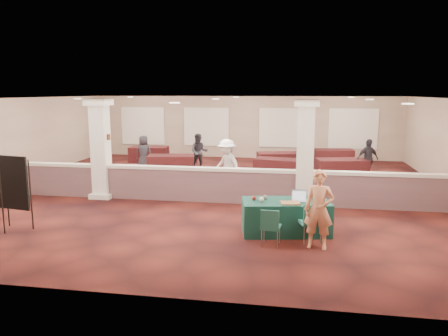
% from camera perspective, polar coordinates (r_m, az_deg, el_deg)
% --- Properties ---
extents(ground, '(16.00, 16.00, 0.00)m').
position_cam_1_polar(ground, '(15.27, -1.07, -3.04)').
color(ground, '#4E1913').
rests_on(ground, ground).
extents(wall_back, '(16.00, 0.04, 3.20)m').
position_cam_1_polar(wall_back, '(22.87, 2.62, 5.35)').
color(wall_back, '#866B5C').
rests_on(wall_back, ground).
extents(wall_front, '(16.00, 0.04, 3.20)m').
position_cam_1_polar(wall_front, '(7.41, -12.63, -4.64)').
color(wall_front, '#866B5C').
rests_on(wall_front, ground).
extents(wall_left, '(0.04, 16.00, 3.20)m').
position_cam_1_polar(wall_left, '(18.25, -26.66, 3.13)').
color(wall_left, '#866B5C').
rests_on(wall_left, ground).
extents(ceiling, '(16.00, 16.00, 0.02)m').
position_cam_1_polar(ceiling, '(14.88, -1.11, 9.05)').
color(ceiling, white).
rests_on(ceiling, wall_back).
extents(partition_wall, '(15.60, 0.28, 1.10)m').
position_cam_1_polar(partition_wall, '(13.72, -2.24, -2.12)').
color(partition_wall, brown).
rests_on(partition_wall, ground).
extents(column_left, '(0.72, 0.72, 3.20)m').
position_cam_1_polar(column_left, '(14.65, -15.81, 2.53)').
color(column_left, silver).
rests_on(column_left, ground).
extents(column_right, '(0.72, 0.72, 3.20)m').
position_cam_1_polar(column_right, '(13.25, 10.54, 1.99)').
color(column_right, silver).
rests_on(column_right, ground).
extents(sconce_left, '(0.12, 0.12, 0.18)m').
position_cam_1_polar(sconce_left, '(14.73, -16.86, 3.94)').
color(sconce_left, brown).
rests_on(sconce_left, column_left).
extents(sconce_right, '(0.12, 0.12, 0.18)m').
position_cam_1_polar(sconce_right, '(14.49, -14.87, 3.94)').
color(sconce_right, brown).
rests_on(sconce_right, column_left).
extents(near_table, '(2.26, 1.42, 0.81)m').
position_cam_1_polar(near_table, '(10.88, 8.04, -6.32)').
color(near_table, '#0D3227').
rests_on(near_table, ground).
extents(conf_chair_main, '(0.59, 0.60, 0.95)m').
position_cam_1_polar(conf_chair_main, '(10.22, 11.34, -6.59)').
color(conf_chair_main, '#206052').
rests_on(conf_chair_main, ground).
extents(conf_chair_side, '(0.47, 0.47, 0.86)m').
position_cam_1_polar(conf_chair_side, '(9.87, 6.07, -7.33)').
color(conf_chair_side, '#206052').
rests_on(conf_chair_side, ground).
extents(easel_board, '(1.11, 0.62, 1.89)m').
position_cam_1_polar(easel_board, '(11.99, -26.17, -1.81)').
color(easel_board, black).
rests_on(easel_board, ground).
extents(woman, '(0.69, 0.51, 1.76)m').
position_cam_1_polar(woman, '(9.84, 12.29, -5.33)').
color(woman, '#D67A5D').
rests_on(woman, ground).
extents(far_table_front_left, '(2.08, 1.33, 0.78)m').
position_cam_1_polar(far_table_front_left, '(18.64, -6.94, 0.49)').
color(far_table_front_left, black).
rests_on(far_table_front_left, ground).
extents(far_table_front_center, '(1.97, 1.25, 0.74)m').
position_cam_1_polar(far_table_front_center, '(17.91, 7.01, 0.03)').
color(far_table_front_center, black).
rests_on(far_table_front_center, ground).
extents(far_table_front_right, '(2.10, 1.33, 0.79)m').
position_cam_1_polar(far_table_front_right, '(17.98, 15.10, -0.12)').
color(far_table_front_right, black).
rests_on(far_table_front_right, ground).
extents(far_table_back_left, '(1.92, 1.06, 0.75)m').
position_cam_1_polar(far_table_back_left, '(21.83, -9.77, 1.76)').
color(far_table_back_left, black).
rests_on(far_table_back_left, ground).
extents(far_table_back_center, '(2.08, 1.41, 0.77)m').
position_cam_1_polar(far_table_back_center, '(19.51, 7.23, 0.89)').
color(far_table_back_center, black).
rests_on(far_table_back_center, ground).
extents(far_table_back_right, '(1.90, 1.15, 0.73)m').
position_cam_1_polar(far_table_back_right, '(21.42, 14.10, 1.41)').
color(far_table_back_right, black).
rests_on(far_table_back_right, ground).
extents(attendee_a, '(0.83, 0.55, 1.61)m').
position_cam_1_polar(attendee_a, '(19.29, -3.27, 2.11)').
color(attendee_a, black).
rests_on(attendee_a, ground).
extents(attendee_b, '(1.23, 1.13, 1.79)m').
position_cam_1_polar(attendee_b, '(15.34, 0.39, 0.44)').
color(attendee_b, '#B8B8B4').
rests_on(attendee_b, ground).
extents(attendee_c, '(1.03, 0.79, 1.59)m').
position_cam_1_polar(attendee_c, '(18.26, 18.27, 1.14)').
color(attendee_c, black).
rests_on(attendee_c, ground).
extents(attendee_d, '(0.76, 0.41, 1.54)m').
position_cam_1_polar(attendee_d, '(19.48, -10.44, 1.94)').
color(attendee_d, black).
rests_on(attendee_d, ground).
extents(laptop_base, '(0.41, 0.32, 0.02)m').
position_cam_1_polar(laptop_base, '(10.77, 9.89, -4.25)').
color(laptop_base, silver).
rests_on(laptop_base, near_table).
extents(laptop_screen, '(0.36, 0.08, 0.24)m').
position_cam_1_polar(laptop_screen, '(10.86, 9.79, -3.42)').
color(laptop_screen, silver).
rests_on(laptop_screen, near_table).
extents(screen_glow, '(0.33, 0.06, 0.21)m').
position_cam_1_polar(screen_glow, '(10.86, 9.79, -3.51)').
color(screen_glow, silver).
rests_on(screen_glow, near_table).
extents(knitting, '(0.50, 0.41, 0.03)m').
position_cam_1_polar(knitting, '(10.51, 8.63, -4.54)').
color(knitting, orange).
rests_on(knitting, near_table).
extents(yarn_cream, '(0.12, 0.12, 0.12)m').
position_cam_1_polar(yarn_cream, '(10.57, 4.93, -4.13)').
color(yarn_cream, beige).
rests_on(yarn_cream, near_table).
extents(yarn_red, '(0.11, 0.11, 0.11)m').
position_cam_1_polar(yarn_red, '(10.72, 3.95, -3.95)').
color(yarn_red, maroon).
rests_on(yarn_red, near_table).
extents(yarn_grey, '(0.12, 0.12, 0.12)m').
position_cam_1_polar(yarn_grey, '(10.82, 5.38, -3.83)').
color(yarn_grey, '#535459').
rests_on(yarn_grey, near_table).
extents(scissors, '(0.14, 0.06, 0.01)m').
position_cam_1_polar(scissors, '(10.61, 12.21, -4.57)').
color(scissors, '#B11223').
rests_on(scissors, near_table).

